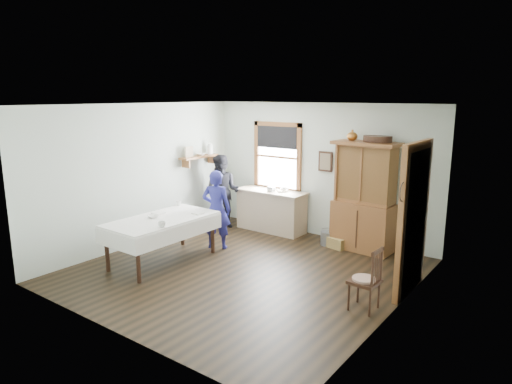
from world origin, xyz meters
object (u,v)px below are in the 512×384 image
pail (327,238)px  figure_dark (223,194)px  work_counter (271,211)px  dining_table (163,240)px  china_hutch (364,197)px  woman_blue (217,212)px  wicker_basket (337,243)px  spindle_chair (365,279)px

pail → figure_dark: (-2.42, -0.26, 0.60)m
work_counter → dining_table: (-0.46, -2.66, -0.05)m
china_hutch → woman_blue: china_hutch is taller
dining_table → woman_blue: woman_blue is taller
wicker_basket → spindle_chair: bearing=-55.6°
dining_table → figure_dark: bearing=103.5°
dining_table → pail: dining_table is taller
dining_table → pail: 3.13m
spindle_chair → wicker_basket: bearing=127.3°
china_hutch → figure_dark: (-3.06, -0.41, -0.28)m
wicker_basket → figure_dark: size_ratio=0.23×
spindle_chair → woman_blue: woman_blue is taller
spindle_chair → wicker_basket: (-1.43, 2.08, -0.34)m
dining_table → woman_blue: 1.18m
dining_table → wicker_basket: dining_table is taller
woman_blue → figure_dark: (-0.81, 1.12, 0.05)m
pail → woman_blue: (-1.61, -1.38, 0.56)m
work_counter → spindle_chair: spindle_chair is taller
wicker_basket → figure_dark: figure_dark is taller
china_hutch → dining_table: (-2.53, -2.64, -0.62)m
work_counter → woman_blue: (-0.19, -1.54, 0.26)m
wicker_basket → figure_dark: bearing=-175.3°
spindle_chair → woman_blue: (-3.28, 0.75, 0.25)m
china_hutch → wicker_basket: bearing=-151.9°
dining_table → spindle_chair: bearing=5.9°
work_counter → wicker_basket: work_counter is taller
pail → woman_blue: woman_blue is taller
work_counter → china_hutch: bearing=0.0°
pail → figure_dark: figure_dark is taller
pail → figure_dark: 2.50m
work_counter → spindle_chair: (3.10, -2.29, 0.01)m
wicker_basket → figure_dark: 2.75m
figure_dark → woman_blue: bearing=-75.1°
figure_dark → wicker_basket: bearing=-16.2°
woman_blue → pail: bearing=-164.0°
pail → spindle_chair: bearing=-51.8°
woman_blue → china_hutch: bearing=-170.6°
figure_dark → pail: bearing=-14.6°
spindle_chair → figure_dark: 4.50m
spindle_chair → woman_blue: 3.38m
china_hutch → wicker_basket: 1.01m
work_counter → woman_blue: woman_blue is taller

